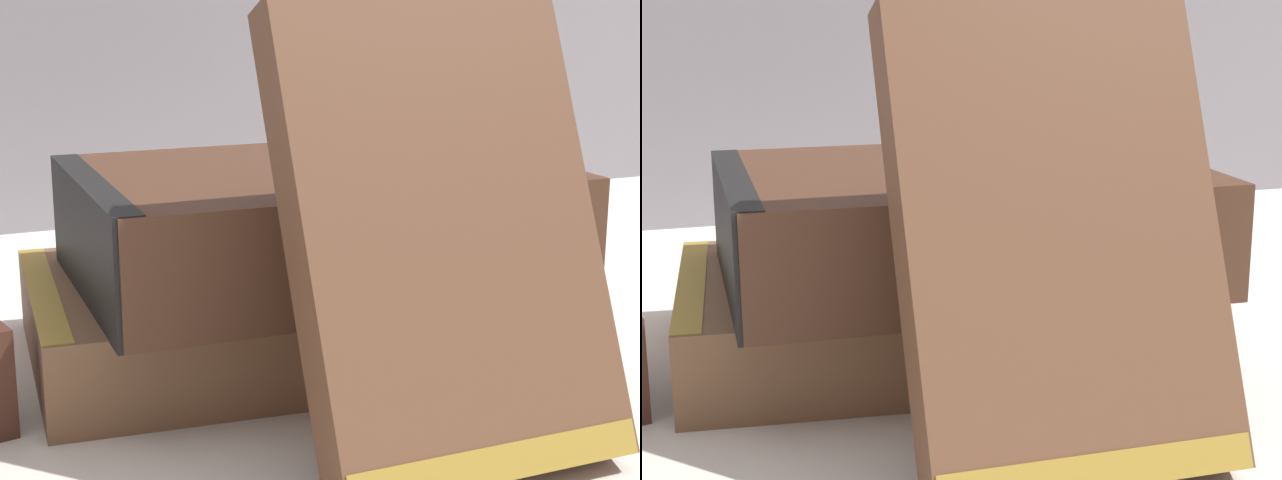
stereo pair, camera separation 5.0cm
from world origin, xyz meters
The scene contains 5 objects.
ground_plane centered at (0.00, 0.00, 0.00)m, with size 3.00×3.00×0.00m, color silver.
book_flat_bottom centered at (-0.02, 0.06, 0.02)m, with size 0.24×0.17×0.04m.
book_flat_top centered at (-0.01, 0.04, 0.06)m, with size 0.21×0.15×0.05m.
book_leaning_front centered at (0.00, -0.07, 0.08)m, with size 0.11×0.08×0.16m.
pocket_watch centered at (0.03, 0.02, 0.09)m, with size 0.05×0.06×0.01m.
Camera 1 is at (-0.18, -0.38, 0.17)m, focal length 60.00 mm.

